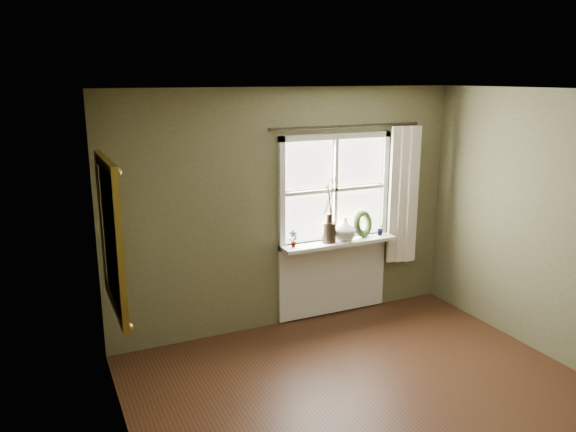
# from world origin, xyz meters

# --- Properties ---
(floor) EXTENTS (4.50, 4.50, 0.00)m
(floor) POSITION_xyz_m (0.00, 0.00, 0.00)
(floor) COLOR #381F11
(floor) RESTS_ON ground
(ceiling) EXTENTS (4.50, 4.50, 0.00)m
(ceiling) POSITION_xyz_m (0.00, 0.00, 2.60)
(ceiling) COLOR silver
(ceiling) RESTS_ON ground
(wall_back) EXTENTS (4.00, 0.10, 2.60)m
(wall_back) POSITION_xyz_m (0.00, 2.30, 1.30)
(wall_back) COLOR brown
(wall_back) RESTS_ON ground
(wall_left) EXTENTS (0.10, 4.50, 2.60)m
(wall_left) POSITION_xyz_m (-2.05, 0.00, 1.30)
(wall_left) COLOR brown
(wall_left) RESTS_ON ground
(window_frame) EXTENTS (1.36, 0.06, 1.24)m
(window_frame) POSITION_xyz_m (0.55, 2.23, 1.48)
(window_frame) COLOR silver
(window_frame) RESTS_ON wall_back
(window_sill) EXTENTS (1.36, 0.26, 0.04)m
(window_sill) POSITION_xyz_m (0.55, 2.12, 0.90)
(window_sill) COLOR silver
(window_sill) RESTS_ON wall_back
(window_apron) EXTENTS (1.36, 0.04, 0.88)m
(window_apron) POSITION_xyz_m (0.55, 2.23, 0.46)
(window_apron) COLOR silver
(window_apron) RESTS_ON ground
(dark_jug) EXTENTS (0.18, 0.18, 0.23)m
(dark_jug) POSITION_xyz_m (0.42, 2.12, 1.03)
(dark_jug) COLOR black
(dark_jug) RESTS_ON window_sill
(cream_vase) EXTENTS (0.31, 0.31, 0.26)m
(cream_vase) POSITION_xyz_m (0.63, 2.12, 1.05)
(cream_vase) COLOR beige
(cream_vase) RESTS_ON window_sill
(wreath) EXTENTS (0.34, 0.25, 0.32)m
(wreath) POSITION_xyz_m (0.88, 2.16, 1.04)
(wreath) COLOR #2B3E1B
(wreath) RESTS_ON window_sill
(potted_plant_left) EXTENTS (0.10, 0.07, 0.18)m
(potted_plant_left) POSITION_xyz_m (-0.01, 2.12, 1.01)
(potted_plant_left) COLOR #2B3E1B
(potted_plant_left) RESTS_ON window_sill
(potted_plant_right) EXTENTS (0.10, 0.09, 0.16)m
(potted_plant_right) POSITION_xyz_m (1.11, 2.12, 1.00)
(potted_plant_right) COLOR #2B3E1B
(potted_plant_right) RESTS_ON window_sill
(curtain) EXTENTS (0.36, 0.12, 1.59)m
(curtain) POSITION_xyz_m (1.39, 2.13, 1.37)
(curtain) COLOR silver
(curtain) RESTS_ON wall_back
(curtain_rod) EXTENTS (1.84, 0.03, 0.03)m
(curtain_rod) POSITION_xyz_m (0.65, 2.17, 2.18)
(curtain_rod) COLOR black
(curtain_rod) RESTS_ON wall_back
(gilt_mirror) EXTENTS (0.10, 1.07, 1.27)m
(gilt_mirror) POSITION_xyz_m (-1.96, 1.42, 1.46)
(gilt_mirror) COLOR white
(gilt_mirror) RESTS_ON wall_left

